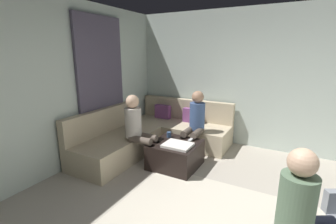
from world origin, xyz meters
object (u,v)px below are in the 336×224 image
sectional_couch (154,134)px  ottoman (175,154)px  coffee_mug (169,135)px  person_on_couch_side (138,127)px  person_on_armchair (307,212)px  person_on_couch_back (195,121)px  game_remote (191,140)px

sectional_couch → ottoman: bearing=-35.0°
coffee_mug → person_on_couch_side: size_ratio=0.08×
person_on_couch_side → person_on_armchair: size_ratio=1.02×
ottoman → coffee_mug: coffee_mug is taller
person_on_couch_side → ottoman: bearing=110.5°
coffee_mug → person_on_couch_side: (-0.37, -0.40, 0.19)m
coffee_mug → person_on_couch_back: bearing=50.1°
sectional_couch → person_on_couch_side: size_ratio=2.12×
sectional_couch → person_on_armchair: bearing=-35.6°
game_remote → person_on_couch_side: bearing=-150.2°
coffee_mug → sectional_couch: bearing=147.0°
sectional_couch → coffee_mug: 0.65m
person_on_armchair → ottoman: bearing=-154.8°
ottoman → person_on_couch_side: (-0.59, -0.22, 0.45)m
game_remote → person_on_couch_back: bearing=101.5°
coffee_mug → person_on_couch_side: bearing=-132.7°
person_on_couch_back → person_on_armchair: person_on_couch_back is taller
sectional_couch → game_remote: 0.98m
game_remote → person_on_armchair: size_ratio=0.13×
sectional_couch → game_remote: size_ratio=17.00×
game_remote → person_on_armchair: bearing=-43.0°
ottoman → game_remote: (0.18, 0.22, 0.22)m
sectional_couch → ottoman: 0.90m
sectional_couch → ottoman: size_ratio=3.36×
person_on_couch_side → person_on_armchair: 2.67m
ottoman → person_on_couch_back: (0.11, 0.57, 0.45)m
coffee_mug → person_on_couch_back: person_on_couch_back is taller
coffee_mug → ottoman: bearing=-39.3°
ottoman → person_on_couch_back: person_on_couch_back is taller
ottoman → coffee_mug: (-0.22, 0.18, 0.26)m
coffee_mug → person_on_armchair: bearing=-36.2°
person_on_couch_side → person_on_couch_back: bearing=138.6°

